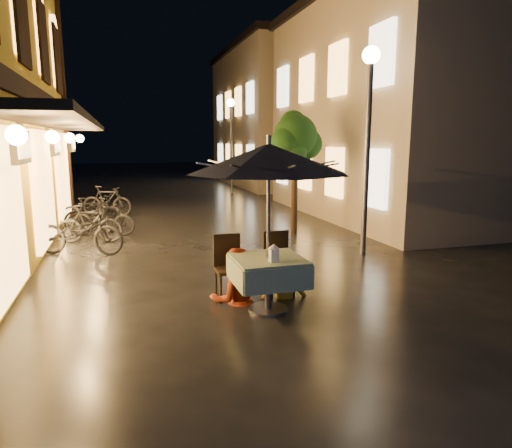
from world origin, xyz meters
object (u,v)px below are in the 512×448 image
object	(u,v)px
patio_umbrella	(269,159)
bicycle_0	(80,232)
person_orange	(235,249)
person_yellow	(284,252)
streetlamp_near	(369,114)
table_lantern	(274,252)
cafe_table	(268,271)

from	to	relation	value
patio_umbrella	bicycle_0	size ratio (longest dim) A/B	1.30
person_orange	person_yellow	bearing A→B (deg)	178.58
person_yellow	streetlamp_near	bearing A→B (deg)	-133.31
person_orange	person_yellow	world-z (taller)	person_orange
table_lantern	cafe_table	bearing A→B (deg)	90.00
streetlamp_near	table_lantern	world-z (taller)	streetlamp_near
table_lantern	person_orange	world-z (taller)	person_orange
table_lantern	person_yellow	bearing A→B (deg)	60.81
patio_umbrella	table_lantern	size ratio (longest dim) A/B	9.84
cafe_table	person_orange	distance (m)	0.67
table_lantern	patio_umbrella	bearing A→B (deg)	90.00
person_yellow	patio_umbrella	bearing A→B (deg)	58.88
cafe_table	patio_umbrella	world-z (taller)	patio_umbrella
patio_umbrella	person_yellow	distance (m)	1.59
cafe_table	person_orange	world-z (taller)	person_orange
streetlamp_near	cafe_table	xyz separation A→B (m)	(-2.95, -2.54, -2.33)
cafe_table	patio_umbrella	xyz separation A→B (m)	(0.00, 0.00, 1.56)
person_orange	bicycle_0	distance (m)	4.46
cafe_table	person_yellow	size ratio (longest dim) A/B	0.70
person_orange	person_yellow	xyz separation A→B (m)	(0.78, 0.00, -0.09)
cafe_table	bicycle_0	bearing A→B (deg)	123.65
patio_umbrella	person_yellow	size ratio (longest dim) A/B	1.74
streetlamp_near	table_lantern	xyz separation A→B (m)	(-2.95, -2.78, -2.00)
streetlamp_near	person_yellow	world-z (taller)	streetlamp_near
person_orange	table_lantern	bearing A→B (deg)	113.14
patio_umbrella	bicycle_0	bearing A→B (deg)	123.65
cafe_table	table_lantern	xyz separation A→B (m)	(0.00, -0.24, 0.33)
bicycle_0	table_lantern	bearing A→B (deg)	-126.76
person_yellow	cafe_table	bearing A→B (deg)	58.88
cafe_table	table_lantern	world-z (taller)	table_lantern
cafe_table	table_lantern	distance (m)	0.41
patio_umbrella	bicycle_0	world-z (taller)	patio_umbrella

